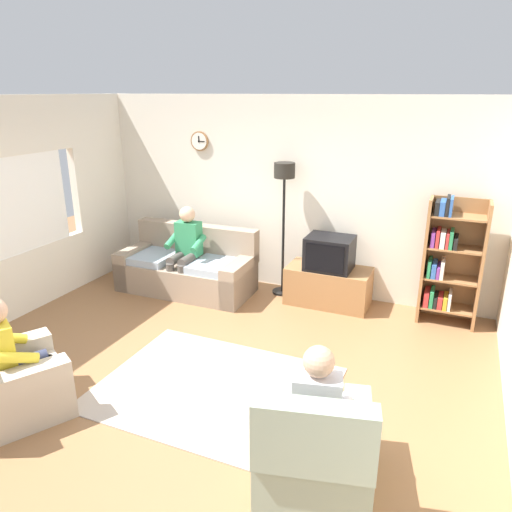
# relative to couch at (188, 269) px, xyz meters

# --- Properties ---
(ground_plane) EXTENTS (12.00, 12.00, 0.00)m
(ground_plane) POSITION_rel_couch_xyz_m (1.28, -1.92, -0.31)
(ground_plane) COLOR #8C603D
(back_wall_assembly) EXTENTS (6.20, 0.17, 2.70)m
(back_wall_assembly) POSITION_rel_couch_xyz_m (1.28, 0.74, 1.04)
(back_wall_assembly) COLOR silver
(back_wall_assembly) RESTS_ON ground_plane
(couch) EXTENTS (1.91, 0.91, 0.90)m
(couch) POSITION_rel_couch_xyz_m (0.00, 0.00, 0.00)
(couch) COLOR gray
(couch) RESTS_ON ground_plane
(tv_stand) EXTENTS (1.10, 0.56, 0.51)m
(tv_stand) POSITION_rel_couch_xyz_m (1.99, 0.33, -0.06)
(tv_stand) COLOR olive
(tv_stand) RESTS_ON ground_plane
(tv) EXTENTS (0.60, 0.49, 0.44)m
(tv) POSITION_rel_couch_xyz_m (1.99, 0.30, 0.42)
(tv) COLOR black
(tv) RESTS_ON tv_stand
(bookshelf) EXTENTS (0.68, 0.36, 1.59)m
(bookshelf) POSITION_rel_couch_xyz_m (3.43, 0.40, 0.48)
(bookshelf) COLOR olive
(bookshelf) RESTS_ON ground_plane
(floor_lamp) EXTENTS (0.28, 0.28, 1.85)m
(floor_lamp) POSITION_rel_couch_xyz_m (1.30, 0.43, 1.14)
(floor_lamp) COLOR black
(floor_lamp) RESTS_ON ground_plane
(armchair_near_window) EXTENTS (1.13, 1.16, 0.90)m
(armchair_near_window) POSITION_rel_couch_xyz_m (0.03, -3.10, -0.02)
(armchair_near_window) COLOR #BCAD99
(armchair_near_window) RESTS_ON ground_plane
(armchair_near_bookshelf) EXTENTS (0.98, 1.04, 0.90)m
(armchair_near_bookshelf) POSITION_rel_couch_xyz_m (2.73, -2.79, -0.02)
(armchair_near_bookshelf) COLOR gray
(armchair_near_bookshelf) RESTS_ON ground_plane
(area_rug) EXTENTS (2.20, 1.70, 0.01)m
(area_rug) POSITION_rel_couch_xyz_m (1.52, -2.05, -0.31)
(area_rug) COLOR #AD9E8E
(area_rug) RESTS_ON ground_plane
(person_on_couch) EXTENTS (0.52, 0.54, 1.24)m
(person_on_couch) POSITION_rel_couch_xyz_m (0.05, -0.11, 0.39)
(person_on_couch) COLOR #338C59
(person_on_couch) RESTS_ON ground_plane
(person_in_left_armchair) EXTENTS (0.61, 0.63, 1.12)m
(person_in_left_armchair) POSITION_rel_couch_xyz_m (0.07, -3.03, 0.29)
(person_in_left_armchair) COLOR yellow
(person_in_left_armchair) RESTS_ON ground_plane
(person_in_right_armchair) EXTENTS (0.57, 0.59, 1.12)m
(person_in_right_armchair) POSITION_rel_couch_xyz_m (2.71, -2.71, 0.29)
(person_in_right_armchair) COLOR silver
(person_in_right_armchair) RESTS_ON ground_plane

